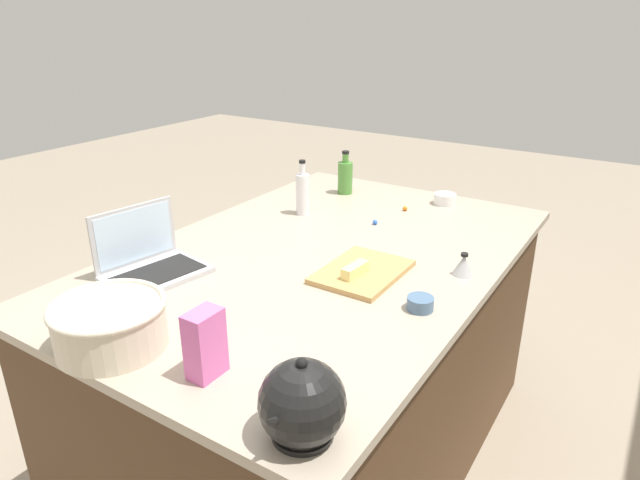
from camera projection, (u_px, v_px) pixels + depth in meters
ground_plane at (320, 448)px, 2.35m from camera, size 12.00×12.00×0.00m
island_counter at (320, 358)px, 2.17m from camera, size 1.83×1.20×0.90m
laptop at (149, 261)px, 1.83m from camera, size 0.34×0.28×0.22m
mixing_bowl_large at (110, 324)px, 1.42m from camera, size 0.29×0.29×0.13m
bottle_vinegar at (303, 193)px, 2.36m from camera, size 0.06×0.06×0.24m
bottle_olive at (345, 177)px, 2.63m from camera, size 0.07×0.07×0.20m
kettle at (302, 404)px, 1.11m from camera, size 0.21×0.18×0.20m
cutting_board at (362, 272)px, 1.84m from camera, size 0.33×0.24×0.02m
butter_stick_left at (355, 270)px, 1.79m from camera, size 0.11×0.05×0.04m
ramekin_small at (445, 199)px, 2.50m from camera, size 0.10×0.10×0.05m
ramekin_medium at (420, 303)px, 1.62m from camera, size 0.08×0.08×0.04m
kitchen_timer at (463, 265)px, 1.82m from camera, size 0.07×0.07×0.08m
candy_bag at (205, 344)px, 1.30m from camera, size 0.09×0.06×0.17m
candy_0 at (91, 297)px, 1.68m from camera, size 0.01×0.01×0.01m
candy_2 at (405, 209)px, 2.42m from camera, size 0.02×0.02×0.02m
candy_3 at (375, 222)px, 2.27m from camera, size 0.02×0.02×0.02m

